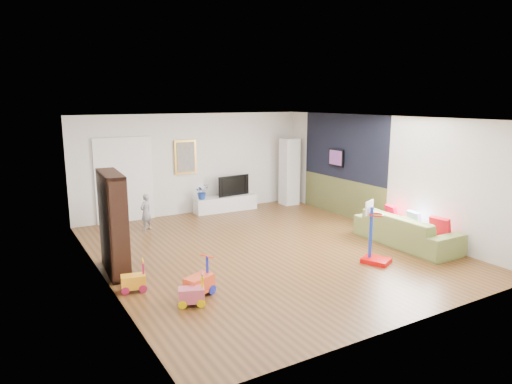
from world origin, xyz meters
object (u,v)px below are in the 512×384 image
media_console (225,203)px  sofa (406,230)px  bookshelf (113,223)px  basketball_hoop (378,233)px

media_console → sofa: sofa is taller
media_console → bookshelf: 4.98m
bookshelf → basketball_hoop: bearing=-21.0°
bookshelf → basketball_hoop: 4.86m
media_console → bookshelf: size_ratio=0.98×
basketball_hoop → media_console: bearing=72.0°
sofa → media_console: bearing=22.9°
media_console → sofa: 5.10m
sofa → bookshelf: bearing=75.2°
basketball_hoop → bookshelf: bearing=130.4°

